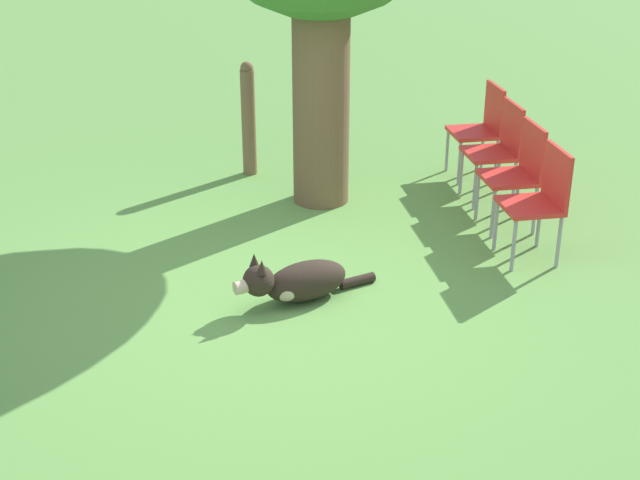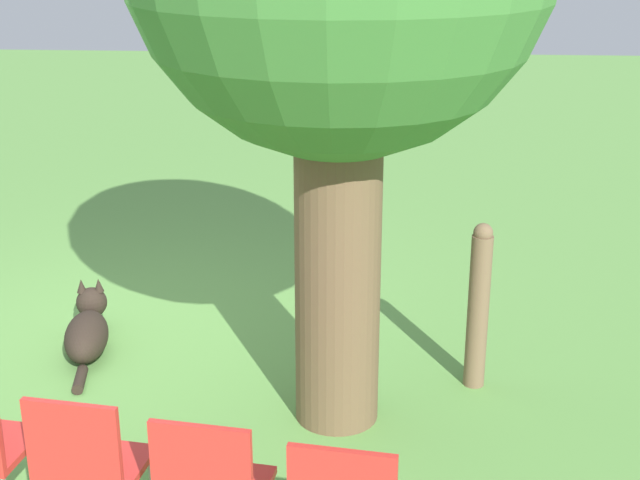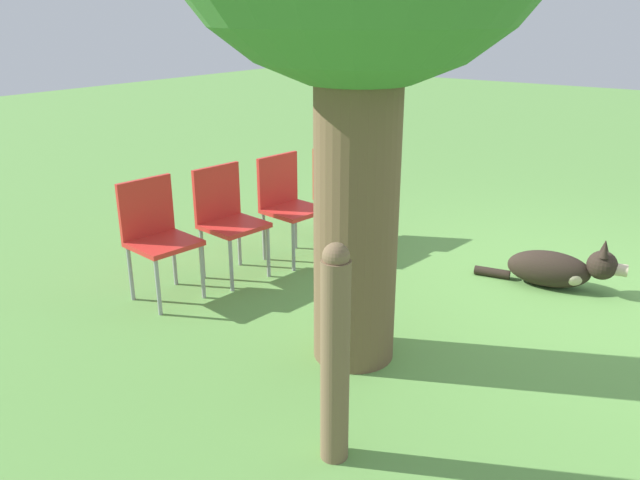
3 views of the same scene
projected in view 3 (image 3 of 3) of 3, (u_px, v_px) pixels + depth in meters
The scene contains 7 objects.
ground_plane at pixel (549, 302), 4.62m from camera, with size 30.00×30.00×0.00m, color #609947.
dog at pixel (559, 269), 4.81m from camera, with size 1.10×0.41×0.42m.
fence_post at pixel (335, 355), 2.82m from camera, with size 0.13×0.13×1.10m.
red_chair_0 at pixel (339, 188), 5.68m from camera, with size 0.47×0.49×0.89m.
red_chair_1 at pixel (287, 200), 5.30m from camera, with size 0.47×0.49×0.89m.
red_chair_2 at pixel (227, 214), 4.92m from camera, with size 0.47×0.49×0.89m.
red_chair_3 at pixel (157, 231), 4.55m from camera, with size 0.47×0.49×0.89m.
Camera 3 is at (-1.05, 4.39, 2.02)m, focal length 35.00 mm.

